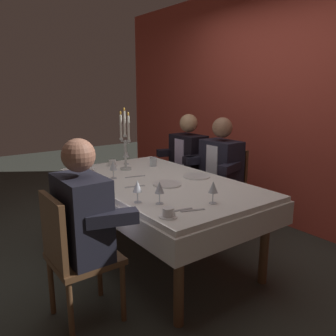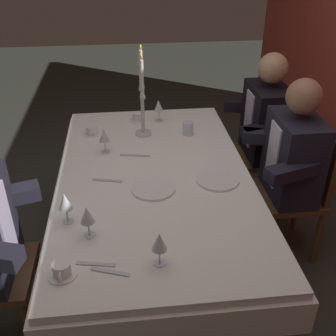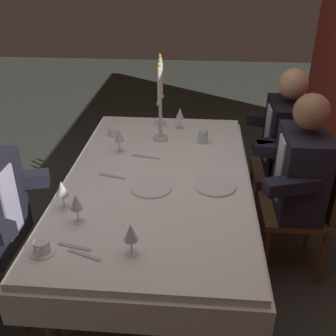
% 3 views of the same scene
% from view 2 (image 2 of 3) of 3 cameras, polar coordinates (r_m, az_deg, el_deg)
% --- Properties ---
extents(ground_plane, '(12.00, 12.00, 0.00)m').
position_cam_2_polar(ground_plane, '(2.83, -1.60, -13.80)').
color(ground_plane, '#343831').
extents(dining_table, '(1.94, 1.14, 0.74)m').
position_cam_2_polar(dining_table, '(2.43, -1.81, -3.33)').
color(dining_table, white).
rests_on(dining_table, ground_plane).
extents(candelabra, '(0.19, 0.11, 0.61)m').
position_cam_2_polar(candelabra, '(2.73, -3.61, 9.48)').
color(candelabra, silver).
rests_on(candelabra, dining_table).
extents(dinner_plate_0, '(0.24, 0.24, 0.01)m').
position_cam_2_polar(dinner_plate_0, '(2.24, -2.09, -2.81)').
color(dinner_plate_0, white).
rests_on(dinner_plate_0, dining_table).
extents(dinner_plate_1, '(0.25, 0.25, 0.01)m').
position_cam_2_polar(dinner_plate_1, '(2.33, 6.90, -1.58)').
color(dinner_plate_1, white).
rests_on(dinner_plate_1, dining_table).
extents(wine_glass_0, '(0.07, 0.07, 0.16)m').
position_cam_2_polar(wine_glass_0, '(1.72, -1.22, -10.38)').
color(wine_glass_0, silver).
rests_on(wine_glass_0, dining_table).
extents(wine_glass_1, '(0.07, 0.07, 0.16)m').
position_cam_2_polar(wine_glass_1, '(2.00, -14.16, -4.69)').
color(wine_glass_1, silver).
rests_on(wine_glass_1, dining_table).
extents(wine_glass_2, '(0.07, 0.07, 0.16)m').
position_cam_2_polar(wine_glass_2, '(1.89, -11.22, -6.56)').
color(wine_glass_2, silver).
rests_on(wine_glass_2, dining_table).
extents(wine_glass_3, '(0.07, 0.07, 0.16)m').
position_cam_2_polar(wine_glass_3, '(2.58, -8.90, 4.44)').
color(wine_glass_3, silver).
rests_on(wine_glass_3, dining_table).
extents(wine_glass_4, '(0.07, 0.07, 0.16)m').
position_cam_2_polar(wine_glass_4, '(2.99, -1.33, 8.60)').
color(wine_glass_4, silver).
rests_on(wine_glass_4, dining_table).
extents(water_tumbler_0, '(0.07, 0.07, 0.09)m').
position_cam_2_polar(water_tumbler_0, '(2.81, 2.83, 5.57)').
color(water_tumbler_0, silver).
rests_on(water_tumbler_0, dining_table).
extents(coffee_cup_0, '(0.13, 0.12, 0.06)m').
position_cam_2_polar(coffee_cup_0, '(1.78, -14.59, -13.60)').
color(coffee_cup_0, white).
rests_on(coffee_cup_0, dining_table).
extents(coffee_cup_1, '(0.13, 0.12, 0.06)m').
position_cam_2_polar(coffee_cup_1, '(3.03, -4.23, 7.06)').
color(coffee_cup_1, white).
rests_on(coffee_cup_1, dining_table).
extents(coffee_cup_2, '(0.13, 0.12, 0.06)m').
position_cam_2_polar(coffee_cup_2, '(2.86, -10.57, 5.11)').
color(coffee_cup_2, white).
rests_on(coffee_cup_2, dining_table).
extents(fork_0, '(0.06, 0.17, 0.01)m').
position_cam_2_polar(fork_0, '(2.33, -8.46, -1.74)').
color(fork_0, '#B7B7BC').
rests_on(fork_0, dining_table).
extents(knife_1, '(0.06, 0.19, 0.01)m').
position_cam_2_polar(knife_1, '(2.56, -4.64, 1.75)').
color(knife_1, '#B7B7BC').
rests_on(knife_1, dining_table).
extents(fork_2, '(0.05, 0.17, 0.01)m').
position_cam_2_polar(fork_2, '(1.81, -10.05, -13.05)').
color(fork_2, '#B7B7BC').
rests_on(fork_2, dining_table).
extents(spoon_3, '(0.07, 0.17, 0.01)m').
position_cam_2_polar(spoon_3, '(1.77, -8.06, -14.13)').
color(spoon_3, '#B7B7BC').
rests_on(spoon_3, dining_table).
extents(seated_diner_0, '(0.63, 0.48, 1.24)m').
position_cam_2_polar(seated_diner_0, '(3.12, 13.58, 6.38)').
color(seated_diner_0, brown).
rests_on(seated_diner_0, ground_plane).
extents(seated_diner_1, '(0.63, 0.48, 1.24)m').
position_cam_2_polar(seated_diner_1, '(2.68, 17.18, 1.50)').
color(seated_diner_1, brown).
rests_on(seated_diner_1, ground_plane).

